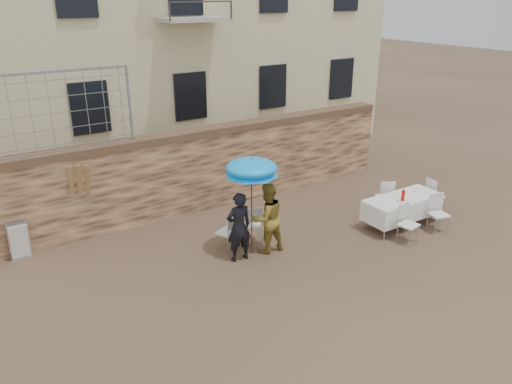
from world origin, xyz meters
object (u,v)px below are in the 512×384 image
table_chair_side (435,195)px  chair_stack_right (18,238)px  table_chair_back (384,196)px  table_chair_front_right (439,213)px  banquet_table (403,199)px  man_suit (239,227)px  couple_chair_left (227,231)px  soda_bottle (403,196)px  couple_chair_right (252,224)px  table_chair_front_left (409,224)px  umbrella (252,170)px  woman_dress (267,218)px

table_chair_side → chair_stack_right: table_chair_side is taller
table_chair_side → table_chair_back: bearing=69.7°
table_chair_front_right → banquet_table: bearing=138.8°
man_suit → couple_chair_left: man_suit is taller
table_chair_back → banquet_table: bearing=104.1°
table_chair_side → chair_stack_right: (-9.95, 3.45, -0.02)m
soda_bottle → table_chair_front_right: size_ratio=0.27×
couple_chair_right → table_chair_front_left: (3.13, -2.01, 0.00)m
soda_bottle → table_chair_back: (0.40, 0.95, -0.43)m
couple_chair_right → umbrella: bearing=77.8°
woman_dress → banquet_table: woman_dress is taller
couple_chair_left → woman_dress: bearing=120.8°
woman_dress → table_chair_back: 3.90m
man_suit → couple_chair_right: 0.95m
table_chair_front_right → table_chair_back: (-0.30, 1.55, 0.00)m
banquet_table → table_chair_side: bearing=4.1°
umbrella → couple_chair_right: umbrella is taller
umbrella → chair_stack_right: size_ratio=2.32×
table_chair_front_right → couple_chair_right: bearing=169.7°
couple_chair_left → soda_bottle: size_ratio=3.69×
table_chair_front_left → table_chair_back: 1.74m
table_chair_back → chair_stack_right: table_chair_back is taller
soda_bottle → chair_stack_right: size_ratio=0.28×
table_chair_back → table_chair_side: (1.20, -0.70, 0.00)m
woman_dress → soda_bottle: 3.59m
couple_chair_right → soda_bottle: (3.53, -1.41, 0.43)m
table_chair_side → table_chair_front_right: bearing=143.3°
man_suit → table_chair_side: bearing=178.0°
umbrella → chair_stack_right: umbrella is taller
soda_bottle → umbrella: bearing=165.9°
woman_dress → couple_chair_left: woman_dress is taller
man_suit → table_chair_side: man_suit is taller
couple_chair_right → banquet_table: 3.95m
man_suit → chair_stack_right: 5.01m
couple_chair_right → soda_bottle: soda_bottle is taller
table_chair_back → chair_stack_right: 9.17m
couple_chair_left → banquet_table: (4.43, -1.26, 0.25)m
woman_dress → table_chair_back: (3.88, 0.09, -0.36)m
table_chair_front_right → table_chair_back: bearing=116.1°
banquet_table → soda_bottle: 0.30m
woman_dress → soda_bottle: bearing=166.8°
soda_bottle → chair_stack_right: soda_bottle is taller
woman_dress → couple_chair_right: 0.66m
couple_chair_left → chair_stack_right: 4.71m
couple_chair_left → banquet_table: size_ratio=0.46×
soda_bottle → table_chair_front_right: bearing=-40.6°
table_chair_side → banquet_table: bearing=104.0°
couple_chair_left → table_chair_back: bearing=151.4°
chair_stack_right → banquet_table: bearing=-22.5°
table_chair_front_left → table_chair_back: same height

